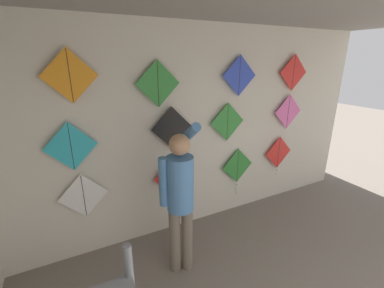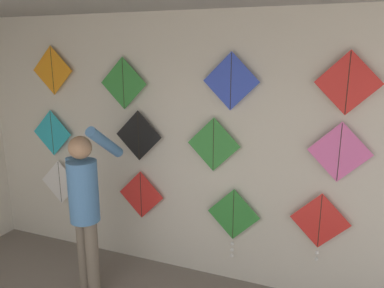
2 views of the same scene
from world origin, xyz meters
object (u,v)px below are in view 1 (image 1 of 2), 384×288
kite_5 (172,128)px  kite_9 (158,84)px  kite_0 (84,196)px  kite_1 (173,176)px  kite_3 (278,154)px  kite_7 (288,112)px  shopkeeper (180,193)px  kite_11 (293,73)px  kite_10 (239,76)px  kite_4 (71,147)px  kite_6 (227,122)px  kite_8 (70,76)px  kite_2 (237,168)px

kite_5 → kite_9: kite_9 is taller
kite_0 → kite_1: 1.14m
kite_3 → kite_7: size_ratio=1.25×
shopkeeper → kite_11: bearing=35.2°
kite_5 → kite_10: (1.02, 0.00, 0.61)m
kite_4 → kite_11: kite_11 is taller
kite_9 → shopkeeper: bearing=-94.4°
kite_6 → kite_7: kite_7 is taller
kite_0 → kite_9: (0.97, 0.00, 1.24)m
kite_3 → kite_4: kite_4 is taller
shopkeeper → kite_10: (1.23, 0.70, 1.14)m
kite_8 → kite_11: kite_8 is taller
kite_1 → kite_11: kite_11 is taller
kite_5 → kite_3: bearing=-0.0°
kite_7 → kite_11: 0.61m
shopkeeper → kite_1: (0.22, 0.70, -0.15)m
kite_4 → kite_11: size_ratio=1.00×
kite_6 → kite_7: 1.18m
kite_4 → kite_10: size_ratio=1.00×
kite_4 → kite_10: bearing=0.0°
kite_8 → kite_6: bearing=0.0°
kite_3 → kite_5: size_ratio=1.25×
shopkeeper → kite_0: (-0.92, 0.70, -0.15)m
kite_2 → kite_5: (-1.08, 0.00, 0.78)m
kite_8 → kite_9: (0.93, 0.00, -0.12)m
kite_4 → kite_3: bearing=-0.0°
kite_2 → kite_6: bearing=179.7°
kite_4 → kite_7: size_ratio=1.00×
kite_6 → kite_2: bearing=-0.3°
kite_5 → kite_6: bearing=0.0°
kite_7 → kite_8: size_ratio=1.00×
kite_10 → kite_4: bearing=180.0°
kite_0 → kite_5: size_ratio=1.00×
kite_1 → kite_4: bearing=180.0°
kite_1 → kite_8: kite_8 is taller
kite_1 → kite_5: size_ratio=1.00×
shopkeeper → kite_10: 1.82m
kite_2 → kite_7: size_ratio=1.38×
shopkeeper → kite_7: (2.25, 0.70, 0.55)m
kite_6 → kite_10: 0.65m
kite_3 → kite_8: bearing=180.0°
kite_9 → kite_1: bearing=0.0°
kite_1 → kite_3: kite_3 is taller
kite_8 → kite_2: bearing=-0.0°
shopkeeper → kite_10: bearing=47.5°
kite_1 → kite_11: 2.42m
kite_1 → kite_6: bearing=0.0°
kite_0 → kite_9: bearing=0.0°
kite_5 → kite_11: size_ratio=1.00×
kite_4 → kite_9: 1.20m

